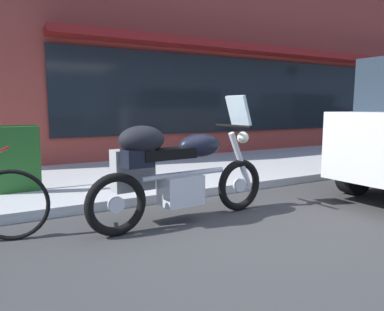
# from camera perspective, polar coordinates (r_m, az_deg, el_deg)

# --- Properties ---
(ground_plane) EXTENTS (80.00, 80.00, 0.00)m
(ground_plane) POSITION_cam_1_polar(r_m,az_deg,el_deg) (3.62, 6.87, -12.50)
(ground_plane) COLOR #383838
(storefront_building) EXTENTS (18.83, 0.90, 6.45)m
(storefront_building) POSITION_cam_1_polar(r_m,az_deg,el_deg) (10.67, 16.83, 17.84)
(storefront_building) COLOR #973A30
(storefront_building) RESTS_ON ground_plane
(touring_motorcycle) EXTENTS (2.20, 0.62, 1.39)m
(touring_motorcycle) POSITION_cam_1_polar(r_m,az_deg,el_deg) (3.76, -3.16, -2.15)
(touring_motorcycle) COLOR black
(touring_motorcycle) RESTS_ON ground_plane
(sandwich_board_sign) EXTENTS (0.55, 0.41, 0.89)m
(sandwich_board_sign) POSITION_cam_1_polar(r_m,az_deg,el_deg) (5.22, -26.50, -0.53)
(sandwich_board_sign) COLOR #1E511E
(sandwich_board_sign) RESTS_ON sidewalk_curb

